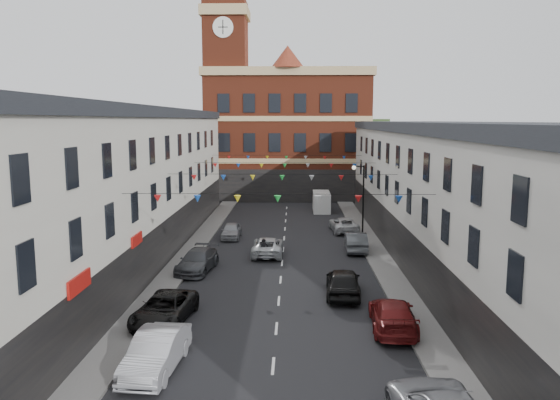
# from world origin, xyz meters

# --- Properties ---
(ground) EXTENTS (160.00, 160.00, 0.00)m
(ground) POSITION_xyz_m (0.00, 0.00, 0.00)
(ground) COLOR black
(ground) RESTS_ON ground
(pavement_left) EXTENTS (1.80, 64.00, 0.15)m
(pavement_left) POSITION_xyz_m (-6.90, 2.00, 0.07)
(pavement_left) COLOR #605E5B
(pavement_left) RESTS_ON ground
(pavement_right) EXTENTS (1.80, 64.00, 0.15)m
(pavement_right) POSITION_xyz_m (6.90, 2.00, 0.07)
(pavement_right) COLOR #605E5B
(pavement_right) RESTS_ON ground
(terrace_left) EXTENTS (8.40, 56.00, 10.70)m
(terrace_left) POSITION_xyz_m (-11.78, 1.00, 5.35)
(terrace_left) COLOR beige
(terrace_left) RESTS_ON ground
(terrace_right) EXTENTS (8.40, 56.00, 9.70)m
(terrace_right) POSITION_xyz_m (11.78, 1.00, 4.85)
(terrace_right) COLOR beige
(terrace_right) RESTS_ON ground
(civic_building) EXTENTS (20.60, 13.30, 18.50)m
(civic_building) POSITION_xyz_m (0.00, 37.95, 8.14)
(civic_building) COLOR maroon
(civic_building) RESTS_ON ground
(clock_tower) EXTENTS (5.60, 5.60, 30.00)m
(clock_tower) POSITION_xyz_m (-7.50, 35.00, 14.93)
(clock_tower) COLOR maroon
(clock_tower) RESTS_ON ground
(distant_hill) EXTENTS (40.00, 14.00, 10.00)m
(distant_hill) POSITION_xyz_m (-4.00, 62.00, 5.00)
(distant_hill) COLOR #2F4822
(distant_hill) RESTS_ON ground
(street_lamp) EXTENTS (1.10, 0.36, 6.00)m
(street_lamp) POSITION_xyz_m (6.55, 14.00, 3.90)
(street_lamp) COLOR black
(street_lamp) RESTS_ON ground
(car_left_b) EXTENTS (2.00, 4.83, 1.56)m
(car_left_b) POSITION_xyz_m (-4.60, -12.52, 0.78)
(car_left_b) COLOR #B8B9C1
(car_left_b) RESTS_ON ground
(car_left_c) EXTENTS (2.83, 5.21, 1.39)m
(car_left_c) POSITION_xyz_m (-5.50, -7.34, 0.69)
(car_left_c) COLOR black
(car_left_c) RESTS_ON ground
(car_left_d) EXTENTS (2.57, 5.06, 1.41)m
(car_left_d) POSITION_xyz_m (-5.50, 1.80, 0.70)
(car_left_d) COLOR #414348
(car_left_d) RESTS_ON ground
(car_left_e) EXTENTS (1.53, 3.78, 1.29)m
(car_left_e) POSITION_xyz_m (-4.44, 11.93, 0.64)
(car_left_e) COLOR #95989E
(car_left_e) RESTS_ON ground
(car_right_c) EXTENTS (2.36, 5.13, 1.45)m
(car_right_c) POSITION_xyz_m (5.50, -7.95, 0.73)
(car_right_c) COLOR maroon
(car_right_c) RESTS_ON ground
(car_right_d) EXTENTS (2.16, 4.81, 1.60)m
(car_right_d) POSITION_xyz_m (3.60, -3.03, 0.80)
(car_right_d) COLOR black
(car_right_d) RESTS_ON ground
(car_right_e) EXTENTS (1.71, 4.47, 1.46)m
(car_right_e) POSITION_xyz_m (5.50, 7.64, 0.73)
(car_right_e) COLOR #46494D
(car_right_e) RESTS_ON ground
(car_right_f) EXTENTS (2.54, 4.87, 1.31)m
(car_right_f) POSITION_xyz_m (5.23, 14.88, 0.66)
(car_right_f) COLOR silver
(car_right_f) RESTS_ON ground
(moving_car) EXTENTS (2.23, 4.80, 1.33)m
(moving_car) POSITION_xyz_m (-1.10, 6.26, 0.67)
(moving_car) COLOR silver
(moving_car) RESTS_ON ground
(white_van) EXTENTS (1.84, 4.69, 2.07)m
(white_van) POSITION_xyz_m (3.80, 25.94, 1.03)
(white_van) COLOR silver
(white_van) RESTS_ON ground
(pedestrian) EXTENTS (0.64, 0.52, 1.53)m
(pedestrian) POSITION_xyz_m (-1.29, 4.79, 0.77)
(pedestrian) COLOR black
(pedestrian) RESTS_ON ground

